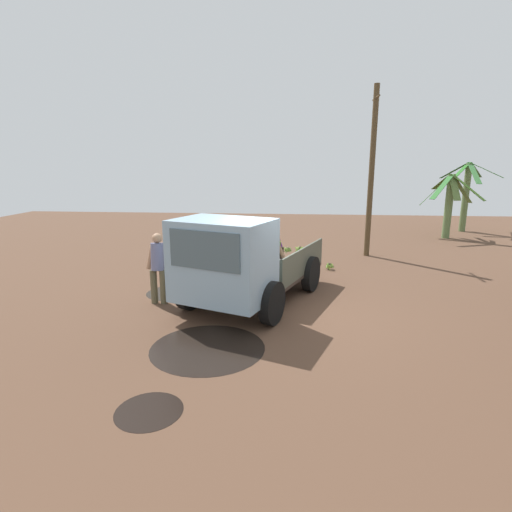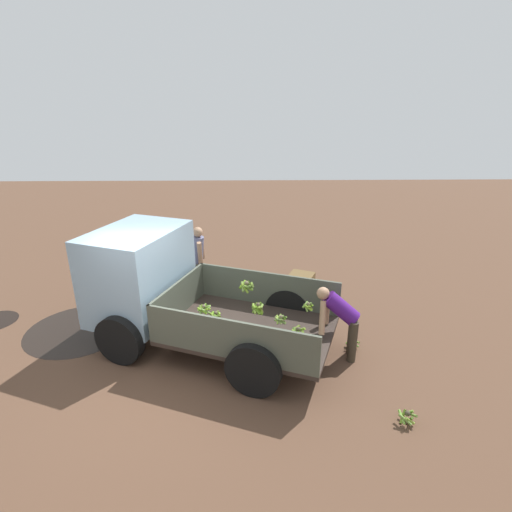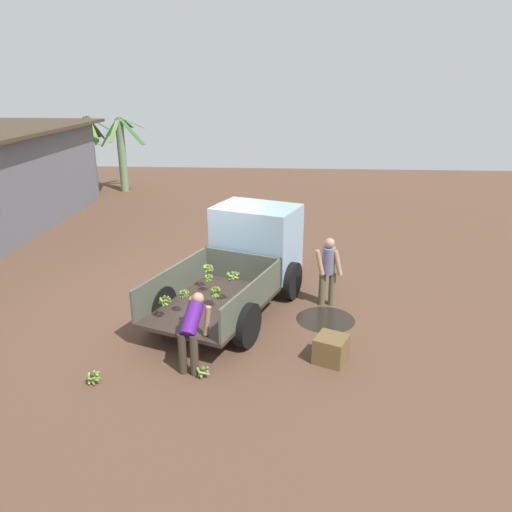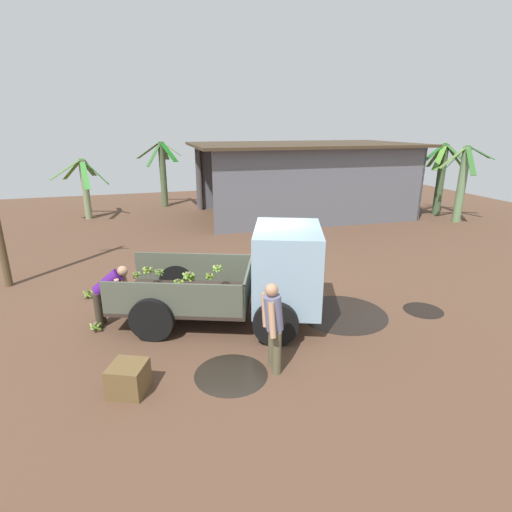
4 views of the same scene
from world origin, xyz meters
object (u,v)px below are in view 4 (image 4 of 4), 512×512
at_px(person_foreground_visitor, 273,323).
at_px(person_worker_loading, 108,291).
at_px(cargo_truck, 267,274).
at_px(banana_bunch_on_ground_1, 96,326).
at_px(banana_bunch_on_ground_0, 88,293).
at_px(person_bystander_near_shed, 229,208).
at_px(wooden_crate_0, 129,378).

distance_m(person_foreground_visitor, person_worker_loading, 3.86).
distance_m(cargo_truck, banana_bunch_on_ground_1, 3.79).
bearing_deg(person_foreground_visitor, banana_bunch_on_ground_0, -50.74).
bearing_deg(person_foreground_visitor, person_bystander_near_shed, -98.28).
bearing_deg(wooden_crate_0, banana_bunch_on_ground_1, 106.48).
bearing_deg(banana_bunch_on_ground_0, cargo_truck, -31.76).
distance_m(banana_bunch_on_ground_0, wooden_crate_0, 4.32).
xyz_separation_m(person_foreground_visitor, banana_bunch_on_ground_1, (-3.13, 2.40, -0.80)).
relative_size(banana_bunch_on_ground_1, wooden_crate_0, 0.47).
distance_m(cargo_truck, wooden_crate_0, 3.53).
xyz_separation_m(banana_bunch_on_ground_0, banana_bunch_on_ground_1, (0.32, -1.89, -0.01)).
height_order(person_bystander_near_shed, wooden_crate_0, person_bystander_near_shed).
bearing_deg(person_bystander_near_shed, cargo_truck, -121.86).
distance_m(banana_bunch_on_ground_0, banana_bunch_on_ground_1, 1.92).
xyz_separation_m(person_foreground_visitor, banana_bunch_on_ground_0, (-3.45, 4.29, -0.80)).
xyz_separation_m(cargo_truck, wooden_crate_0, (-2.93, -1.76, -0.86)).
bearing_deg(person_bystander_near_shed, wooden_crate_0, -136.37).
height_order(cargo_truck, person_bystander_near_shed, cargo_truck).
distance_m(person_bystander_near_shed, banana_bunch_on_ground_1, 8.98).
height_order(banana_bunch_on_ground_0, banana_bunch_on_ground_1, banana_bunch_on_ground_0).
bearing_deg(person_worker_loading, cargo_truck, -2.03).
xyz_separation_m(cargo_truck, banana_bunch_on_ground_1, (-3.62, 0.55, -0.99)).
distance_m(person_foreground_visitor, person_bystander_near_shed, 10.14).
height_order(person_worker_loading, banana_bunch_on_ground_0, person_worker_loading).
height_order(cargo_truck, banana_bunch_on_ground_1, cargo_truck).
height_order(person_bystander_near_shed, banana_bunch_on_ground_0, person_bystander_near_shed).
relative_size(cargo_truck, banana_bunch_on_ground_0, 17.22).
bearing_deg(person_foreground_visitor, banana_bunch_on_ground_1, -37.01).
xyz_separation_m(person_bystander_near_shed, banana_bunch_on_ground_1, (-4.68, -7.62, -0.81)).
bearing_deg(cargo_truck, banana_bunch_on_ground_1, -167.81).
bearing_deg(wooden_crate_0, person_bystander_near_shed, 68.11).
bearing_deg(cargo_truck, person_worker_loading, -172.42).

